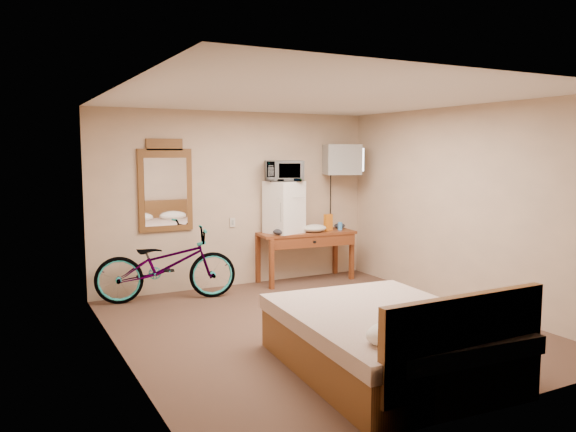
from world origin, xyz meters
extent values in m
plane|color=#4C3226|center=(0.00, 0.00, 0.00)|extent=(4.60, 4.60, 0.00)
plane|color=silver|center=(0.00, 0.00, 2.50)|extent=(4.60, 4.60, 0.00)
cube|color=tan|center=(0.00, 2.30, 1.25)|extent=(4.20, 0.04, 2.50)
cube|color=tan|center=(0.00, -2.30, 1.25)|extent=(4.20, 0.04, 2.50)
cube|color=tan|center=(-2.10, 0.00, 1.25)|extent=(0.04, 4.60, 2.50)
cube|color=tan|center=(2.10, 0.00, 1.25)|extent=(0.04, 4.60, 2.50)
cube|color=beige|center=(-0.08, 2.29, 0.92)|extent=(0.08, 0.01, 0.13)
cube|color=brown|center=(0.99, 2.04, 0.73)|extent=(1.50, 0.69, 0.04)
cube|color=brown|center=(0.31, 1.81, 0.35)|extent=(0.06, 0.06, 0.71)
cube|color=brown|center=(1.67, 1.81, 0.35)|extent=(0.06, 0.06, 0.71)
cube|color=brown|center=(0.31, 2.27, 0.35)|extent=(0.06, 0.06, 0.71)
cube|color=brown|center=(1.67, 2.27, 0.35)|extent=(0.06, 0.06, 0.71)
cube|color=brown|center=(0.99, 1.79, 0.63)|extent=(1.33, 0.16, 0.16)
cube|color=black|center=(0.99, 1.77, 0.63)|extent=(0.05, 0.02, 0.03)
cube|color=white|center=(0.64, 2.07, 1.13)|extent=(0.57, 0.56, 0.76)
cube|color=gray|center=(0.64, 1.84, 1.28)|extent=(0.46, 0.01, 0.00)
cylinder|color=gray|center=(0.48, 1.84, 1.08)|extent=(0.02, 0.02, 0.27)
imported|color=white|center=(0.64, 2.07, 1.66)|extent=(0.63, 0.53, 0.30)
cube|color=orange|center=(1.36, 1.99, 0.87)|extent=(0.13, 0.08, 0.24)
cylinder|color=#4597EC|center=(1.53, 1.93, 0.81)|extent=(0.07, 0.07, 0.12)
ellipsoid|color=silver|center=(1.07, 1.92, 0.81)|extent=(0.37, 0.29, 0.11)
ellipsoid|color=black|center=(0.51, 1.90, 0.80)|extent=(0.25, 0.19, 0.09)
ellipsoid|color=black|center=(1.62, 2.08, 0.79)|extent=(0.18, 0.15, 0.08)
cube|color=black|center=(1.61, 2.28, 1.71)|extent=(0.14, 0.02, 0.14)
cylinder|color=black|center=(1.61, 2.24, 1.71)|extent=(0.05, 0.30, 0.05)
cube|color=gray|center=(1.61, 2.02, 1.81)|extent=(0.63, 0.57, 0.45)
cube|color=white|center=(1.61, 1.80, 1.81)|extent=(0.41, 0.14, 0.35)
cube|color=black|center=(1.61, 2.24, 1.81)|extent=(0.31, 0.11, 0.28)
cube|color=brown|center=(-1.05, 2.27, 1.42)|extent=(0.73, 0.04, 1.11)
cube|color=brown|center=(-1.05, 2.27, 2.03)|extent=(0.49, 0.04, 0.16)
cube|color=white|center=(-1.05, 2.25, 1.39)|extent=(0.58, 0.01, 0.91)
imported|color=black|center=(-1.16, 1.91, 0.47)|extent=(1.89, 0.98, 0.95)
cube|color=brown|center=(-0.11, -1.30, 0.20)|extent=(1.68, 2.15, 0.40)
cube|color=#C1B196|center=(-0.11, -1.30, 0.45)|extent=(1.72, 2.19, 0.14)
cube|color=brown|center=(-0.11, -2.26, 0.55)|extent=(1.53, 0.08, 0.70)
ellipsoid|color=white|center=(-0.46, -1.95, 0.58)|extent=(0.57, 0.35, 0.20)
ellipsoid|color=white|center=(0.25, -1.95, 0.58)|extent=(0.57, 0.35, 0.20)
camera|label=1|loc=(-3.10, -5.16, 1.93)|focal=35.00mm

